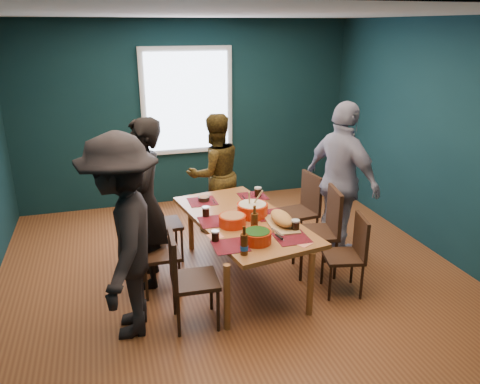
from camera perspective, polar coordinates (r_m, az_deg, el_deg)
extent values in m
cube|color=brown|center=(5.24, -0.80, -10.18)|extent=(5.00, 5.00, 0.01)
cube|color=white|center=(4.54, -0.97, 20.92)|extent=(5.00, 5.00, 0.01)
cube|color=#0E2C31|center=(5.88, 23.40, 5.77)|extent=(0.01, 5.00, 2.70)
cube|color=#0E2C31|center=(7.09, -6.45, 9.40)|extent=(5.00, 0.01, 2.70)
cube|color=#0E2C31|center=(2.57, 14.74, -10.26)|extent=(5.00, 0.01, 2.70)
cube|color=silver|center=(7.03, -6.47, 10.96)|extent=(1.35, 0.06, 1.55)
cube|color=#9E5C2F|center=(4.91, 0.36, -3.45)|extent=(1.21, 1.96, 0.05)
cylinder|color=#9E5C2F|center=(4.25, -1.59, -12.72)|extent=(0.06, 0.06, 0.65)
cylinder|color=#9E5C2F|center=(4.49, 8.59, -11.01)|extent=(0.06, 0.06, 0.65)
cylinder|color=#9E5C2F|center=(5.71, -6.02, -3.92)|extent=(0.06, 0.06, 0.65)
cylinder|color=#9E5C2F|center=(5.89, 1.72, -3.04)|extent=(0.06, 0.06, 0.65)
cube|color=#332011|center=(5.50, -9.30, -3.91)|extent=(0.42, 0.42, 0.04)
cube|color=#332011|center=(5.38, -11.31, -1.83)|extent=(0.06, 0.40, 0.44)
cylinder|color=#332011|center=(5.41, -10.62, -6.98)|extent=(0.03, 0.03, 0.41)
cylinder|color=#332011|center=(5.46, -7.08, -6.52)|extent=(0.03, 0.03, 0.41)
cylinder|color=#332011|center=(5.72, -11.17, -5.51)|extent=(0.03, 0.03, 0.41)
cylinder|color=#332011|center=(5.77, -7.81, -5.09)|extent=(0.03, 0.03, 0.41)
cube|color=#332011|center=(4.84, -9.72, -7.48)|extent=(0.39, 0.39, 0.04)
cube|color=#332011|center=(4.73, -11.99, -5.21)|extent=(0.04, 0.39, 0.42)
cylinder|color=#332011|center=(4.79, -11.34, -10.87)|extent=(0.03, 0.03, 0.40)
cylinder|color=#332011|center=(4.82, -7.35, -10.44)|extent=(0.03, 0.03, 0.40)
cylinder|color=#332011|center=(5.08, -11.68, -9.02)|extent=(0.03, 0.03, 0.40)
cylinder|color=#332011|center=(5.10, -7.93, -8.63)|extent=(0.03, 0.03, 0.40)
cube|color=#332011|center=(4.29, -5.53, -10.70)|extent=(0.43, 0.43, 0.04)
cube|color=#332011|center=(4.15, -8.19, -8.05)|extent=(0.06, 0.41, 0.45)
cylinder|color=#332011|center=(4.25, -7.50, -14.78)|extent=(0.03, 0.03, 0.42)
cylinder|color=#332011|center=(4.29, -2.68, -14.27)|extent=(0.03, 0.03, 0.42)
cylinder|color=#332011|center=(4.54, -8.00, -12.31)|extent=(0.03, 0.03, 0.42)
cylinder|color=#332011|center=(4.58, -3.53, -11.87)|extent=(0.03, 0.03, 0.42)
cube|color=#332011|center=(5.74, 6.99, -2.53)|extent=(0.46, 0.46, 0.04)
cube|color=#332011|center=(5.75, 8.70, 0.04)|extent=(0.09, 0.42, 0.45)
cylinder|color=#332011|center=(5.61, 6.25, -5.64)|extent=(0.03, 0.03, 0.42)
cylinder|color=#332011|center=(5.79, 9.31, -4.98)|extent=(0.03, 0.03, 0.42)
cylinder|color=#332011|center=(5.89, 4.52, -4.30)|extent=(0.03, 0.03, 0.42)
cylinder|color=#332011|center=(6.06, 7.49, -3.72)|extent=(0.03, 0.03, 0.42)
cube|color=#332011|center=(5.17, 9.15, -4.96)|extent=(0.51, 0.51, 0.04)
cube|color=#332011|center=(5.12, 11.44, -2.20)|extent=(0.12, 0.44, 0.48)
cylinder|color=#332011|center=(5.07, 7.47, -8.46)|extent=(0.03, 0.03, 0.45)
cylinder|color=#332011|center=(5.17, 11.55, -8.16)|extent=(0.03, 0.03, 0.45)
cylinder|color=#332011|center=(5.40, 6.58, -6.61)|extent=(0.03, 0.03, 0.45)
cylinder|color=#332011|center=(5.49, 10.42, -6.36)|extent=(0.03, 0.03, 0.45)
cube|color=#332011|center=(4.87, 12.43, -7.70)|extent=(0.44, 0.44, 0.04)
cube|color=#332011|center=(4.83, 14.55, -5.23)|extent=(0.11, 0.37, 0.41)
cylinder|color=#332011|center=(4.80, 10.92, -10.90)|extent=(0.03, 0.03, 0.38)
cylinder|color=#332011|center=(4.88, 14.61, -10.60)|extent=(0.03, 0.03, 0.38)
cylinder|color=#332011|center=(5.06, 10.00, -9.09)|extent=(0.03, 0.03, 0.38)
cylinder|color=#332011|center=(5.15, 13.49, -8.85)|extent=(0.03, 0.03, 0.38)
imported|color=black|center=(4.86, -11.50, -1.45)|extent=(0.49, 0.69, 1.77)
imported|color=black|center=(6.07, -3.09, 2.23)|extent=(0.86, 0.73, 1.57)
imported|color=white|center=(5.48, 12.29, 1.28)|extent=(0.75, 1.16, 1.83)
imported|color=black|center=(4.09, -14.10, -5.44)|extent=(0.86, 1.27, 1.81)
cylinder|color=red|center=(4.70, -0.93, -3.51)|extent=(0.28, 0.28, 0.11)
cylinder|color=olive|center=(4.68, -0.94, -2.95)|extent=(0.24, 0.24, 0.02)
cylinder|color=red|center=(4.93, 1.51, -2.20)|extent=(0.33, 0.33, 0.13)
cylinder|color=beige|center=(4.91, 1.52, -1.55)|extent=(0.29, 0.29, 0.02)
cylinder|color=tan|center=(4.91, 2.01, -0.96)|extent=(0.10, 0.18, 0.26)
cylinder|color=tan|center=(4.88, 1.15, -1.05)|extent=(0.08, 0.19, 0.26)
cylinder|color=red|center=(4.34, 2.09, -5.51)|extent=(0.27, 0.27, 0.11)
cylinder|color=#1B4912|center=(4.32, 2.09, -4.90)|extent=(0.24, 0.24, 0.02)
cube|color=tan|center=(4.74, 5.06, -3.94)|extent=(0.29, 0.52, 0.02)
ellipsoid|color=#C78B47|center=(4.72, 5.08, -3.17)|extent=(0.21, 0.41, 0.12)
cube|color=silver|center=(4.52, 4.56, -4.89)|extent=(0.06, 0.20, 0.00)
cylinder|color=black|center=(4.42, 4.77, -5.46)|extent=(0.04, 0.11, 0.02)
sphere|color=#155E16|center=(4.62, 5.59, -3.61)|extent=(0.04, 0.04, 0.04)
sphere|color=#155E16|center=(4.71, 5.08, -3.10)|extent=(0.04, 0.04, 0.04)
sphere|color=#155E16|center=(4.81, 4.60, -2.61)|extent=(0.04, 0.04, 0.04)
cylinder|color=black|center=(5.37, -4.44, -0.83)|extent=(0.13, 0.13, 0.05)
cylinder|color=olive|center=(5.37, -4.45, -0.61)|extent=(0.11, 0.11, 0.01)
cylinder|color=#43220C|center=(4.11, 0.51, -6.41)|extent=(0.07, 0.07, 0.19)
cylinder|color=#43220C|center=(4.05, 0.51, -4.71)|extent=(0.03, 0.03, 0.07)
cylinder|color=#1851AD|center=(4.13, 0.50, -6.81)|extent=(0.07, 0.07, 0.04)
cylinder|color=#43220C|center=(4.52, 1.77, -3.84)|extent=(0.07, 0.07, 0.20)
cylinder|color=#43220C|center=(4.46, 1.79, -2.18)|extent=(0.03, 0.03, 0.08)
cylinder|color=black|center=(4.38, -3.02, -5.39)|extent=(0.07, 0.07, 0.10)
cylinder|color=silver|center=(4.36, -3.03, -4.84)|extent=(0.08, 0.08, 0.02)
cylinder|color=black|center=(4.61, 6.77, -4.09)|extent=(0.08, 0.08, 0.11)
cylinder|color=silver|center=(4.59, 6.80, -3.51)|extent=(0.08, 0.08, 0.02)
cylinder|color=black|center=(5.48, 2.19, -0.02)|extent=(0.08, 0.08, 0.11)
cylinder|color=silver|center=(5.47, 2.20, 0.48)|extent=(0.08, 0.08, 0.02)
cylinder|color=black|center=(4.93, -4.19, -2.42)|extent=(0.07, 0.07, 0.11)
cylinder|color=silver|center=(4.91, -4.20, -1.90)|extent=(0.08, 0.08, 0.02)
cube|color=#F18565|center=(5.02, 4.23, -2.66)|extent=(0.14, 0.14, 0.00)
cube|color=#F18565|center=(4.49, -3.04, -5.40)|extent=(0.16, 0.16, 0.00)
cube|color=#F18565|center=(4.39, 7.68, -6.18)|extent=(0.20, 0.20, 0.00)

